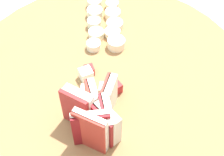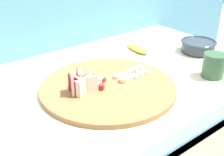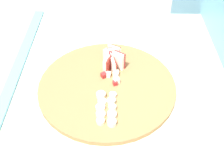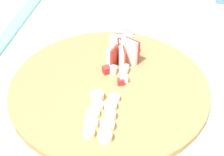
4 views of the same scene
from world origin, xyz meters
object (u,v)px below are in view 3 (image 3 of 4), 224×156
(apple_wedge_fan, at_px, (112,59))
(banana_slice_rows, at_px, (106,108))
(cutting_board, at_px, (107,86))
(apple_dice_pile, at_px, (112,77))

(apple_wedge_fan, bearing_deg, banana_slice_rows, -4.11)
(cutting_board, height_order, apple_wedge_fan, apple_wedge_fan)
(apple_wedge_fan, height_order, apple_dice_pile, apple_wedge_fan)
(apple_dice_pile, xyz_separation_m, banana_slice_rows, (0.13, -0.02, -0.00))
(apple_wedge_fan, relative_size, banana_slice_rows, 0.69)
(apple_dice_pile, distance_m, banana_slice_rows, 0.14)
(banana_slice_rows, bearing_deg, apple_dice_pile, 173.53)
(cutting_board, distance_m, banana_slice_rows, 0.11)
(apple_wedge_fan, bearing_deg, cutting_board, -9.25)
(cutting_board, height_order, banana_slice_rows, banana_slice_rows)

